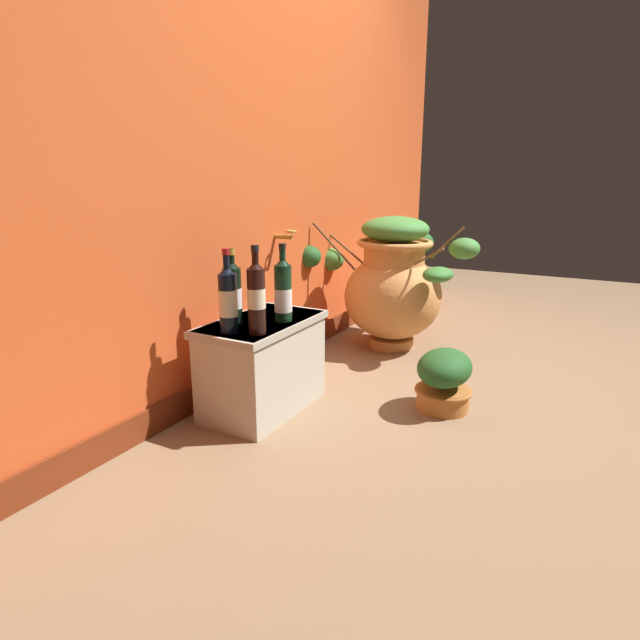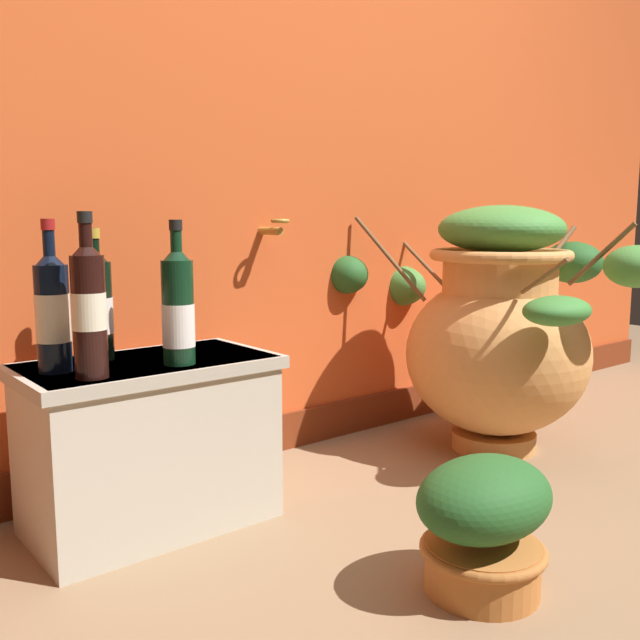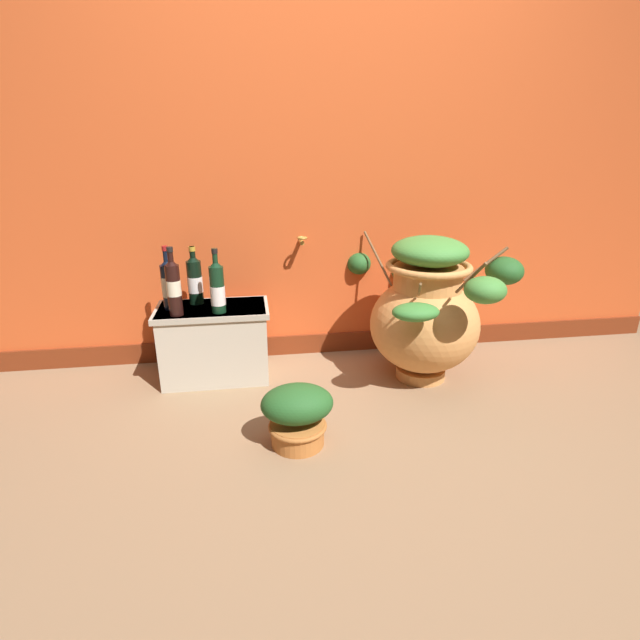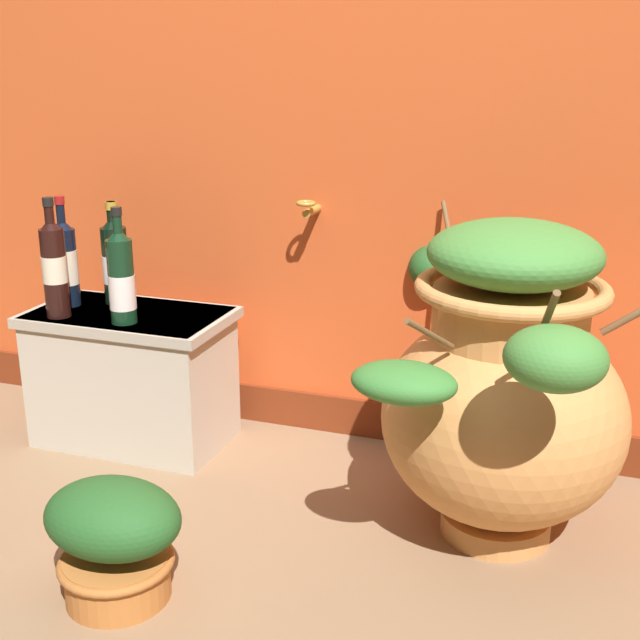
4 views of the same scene
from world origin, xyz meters
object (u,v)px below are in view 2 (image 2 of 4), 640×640
Objects in this scene: wine_bottle_left at (178,307)px; potted_shrub at (484,522)px; wine_bottle_middle at (96,303)px; wine_bottle_right at (89,305)px; terracotta_urn at (498,329)px; wine_bottle_back at (52,309)px.

wine_bottle_left reaches higher than potted_shrub.
wine_bottle_right reaches higher than wine_bottle_middle.
wine_bottle_middle reaches higher than potted_shrub.
wine_bottle_right is (-0.08, -0.18, 0.02)m from wine_bottle_middle.
wine_bottle_middle is (-0.13, 0.17, 0.00)m from wine_bottle_left.
wine_bottle_right reaches higher than wine_bottle_left.
terracotta_urn reaches higher than wine_bottle_right.
terracotta_urn is 1.25m from wine_bottle_middle.
wine_bottle_right is at bearing 177.03° from terracotta_urn.
potted_shrub is at bearing -144.45° from terracotta_urn.
terracotta_urn reaches higher than potted_shrub.
wine_bottle_back is 1.01m from potted_shrub.
wine_bottle_left is 0.81m from potted_shrub.
terracotta_urn is 3.11× the size of wine_bottle_back.
wine_bottle_left is 1.06× the size of wine_bottle_middle.
wine_bottle_back is at bearing 110.90° from wine_bottle_right.
potted_shrub is (0.34, -0.62, -0.40)m from wine_bottle_left.
wine_bottle_right is 1.04× the size of wine_bottle_back.
wine_bottle_middle is at bearing 31.31° from wine_bottle_back.
terracotta_urn is at bearing -7.40° from wine_bottle_back.
wine_bottle_right reaches higher than wine_bottle_back.
wine_bottle_left is 0.21m from wine_bottle_right.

